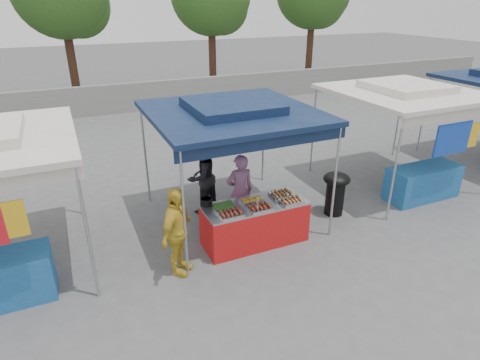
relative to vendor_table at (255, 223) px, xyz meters
name	(u,v)px	position (x,y,z in m)	size (l,w,h in m)	color
ground_plane	(252,239)	(0.00, 0.10, -0.43)	(80.00, 80.00, 0.00)	#505052
back_wall	(139,97)	(0.00, 11.10, 0.17)	(40.00, 0.25, 1.20)	slate
main_canopy	(232,112)	(0.00, 1.07, 1.94)	(3.20, 3.20, 2.57)	#A6A7AD
neighbor_stall_right	(413,127)	(4.50, 0.67, 1.18)	(3.20, 3.20, 2.57)	#A6A7AD
vendor_table	(255,223)	(0.00, 0.00, 0.00)	(2.00, 0.80, 0.85)	#AC1213
food_tray_fl	(231,214)	(-0.60, -0.24, 0.46)	(0.42, 0.30, 0.07)	#B2B2B6
food_tray_fm	(260,208)	(-0.03, -0.24, 0.46)	(0.42, 0.30, 0.07)	#B2B2B6
food_tray_fr	(291,201)	(0.65, -0.24, 0.46)	(0.42, 0.30, 0.07)	#B2B2B6
food_tray_bl	(224,207)	(-0.62, 0.06, 0.46)	(0.42, 0.30, 0.07)	#B2B2B6
food_tray_bm	(252,200)	(-0.03, 0.09, 0.46)	(0.42, 0.30, 0.07)	#B2B2B6
food_tray_br	(281,194)	(0.62, 0.11, 0.46)	(0.42, 0.30, 0.07)	#B2B2B6
cooking_pot	(206,202)	(-0.86, 0.33, 0.49)	(0.23, 0.23, 0.13)	black
skewer_cup	(257,208)	(-0.09, -0.27, 0.47)	(0.07, 0.07, 0.09)	#A6A7AD
wok_burner	(336,190)	(2.11, 0.31, 0.16)	(0.59, 0.59, 0.99)	black
crate_left	(225,221)	(-0.31, 0.75, -0.29)	(0.46, 0.32, 0.28)	navy
crate_right	(253,218)	(0.26, 0.62, -0.28)	(0.49, 0.34, 0.29)	navy
crate_stacked	(253,206)	(0.26, 0.62, 0.01)	(0.48, 0.34, 0.29)	navy
vendor_woman	(240,191)	(-0.01, 0.70, 0.37)	(0.58, 0.38, 1.60)	#7A4D72
helper_man	(201,177)	(-0.50, 1.67, 0.40)	(0.80, 0.62, 1.64)	black
customer_person	(177,232)	(-1.62, -0.32, 0.38)	(0.95, 0.39, 1.62)	gold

